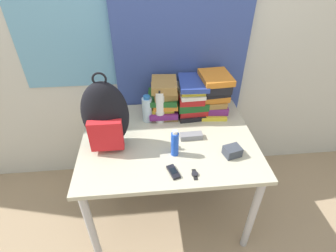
{
  "coord_description": "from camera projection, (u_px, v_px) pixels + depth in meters",
  "views": [
    {
      "loc": [
        -0.13,
        -0.92,
        1.86
      ],
      "look_at": [
        0.0,
        0.44,
        0.84
      ],
      "focal_mm": 28.0,
      "sensor_mm": 36.0,
      "label": 1
    }
  ],
  "objects": [
    {
      "name": "cell_phone",
      "position": [
        174.0,
        172.0,
        1.51
      ],
      "size": [
        0.08,
        0.12,
        0.02
      ],
      "color": "black",
      "rests_on": "desk"
    },
    {
      "name": "camera_pouch",
      "position": [
        232.0,
        151.0,
        1.62
      ],
      "size": [
        0.12,
        0.1,
        0.06
      ],
      "color": "#383D47",
      "rests_on": "desk"
    },
    {
      "name": "sports_bottle",
      "position": [
        160.0,
        106.0,
        1.85
      ],
      "size": [
        0.07,
        0.07,
        0.26
      ],
      "color": "white",
      "rests_on": "desk"
    },
    {
      "name": "water_bottle",
      "position": [
        147.0,
        109.0,
        1.88
      ],
      "size": [
        0.07,
        0.07,
        0.21
      ],
      "color": "silver",
      "rests_on": "desk"
    },
    {
      "name": "book_stack_left",
      "position": [
        163.0,
        99.0,
        1.93
      ],
      "size": [
        0.24,
        0.27,
        0.28
      ],
      "color": "olive",
      "rests_on": "desk"
    },
    {
      "name": "sunglasses_case",
      "position": [
        191.0,
        136.0,
        1.76
      ],
      "size": [
        0.15,
        0.06,
        0.04
      ],
      "color": "gray",
      "rests_on": "desk"
    },
    {
      "name": "sunscreen_bottle",
      "position": [
        175.0,
        144.0,
        1.59
      ],
      "size": [
        0.05,
        0.05,
        0.18
      ],
      "color": "blue",
      "rests_on": "desk"
    },
    {
      "name": "desk",
      "position": [
        168.0,
        147.0,
        1.82
      ],
      "size": [
        1.15,
        0.89,
        0.74
      ],
      "color": "#B7B299",
      "rests_on": "ground_plane"
    },
    {
      "name": "wristwatch",
      "position": [
        195.0,
        174.0,
        1.5
      ],
      "size": [
        0.04,
        0.08,
        0.01
      ],
      "color": "black",
      "rests_on": "desk"
    },
    {
      "name": "curtain_blue",
      "position": [
        182.0,
        38.0,
        1.85
      ],
      "size": [
        0.98,
        0.04,
        2.5
      ],
      "color": "#384C93",
      "rests_on": "ground_plane"
    },
    {
      "name": "wall_back",
      "position": [
        160.0,
        36.0,
        1.88
      ],
      "size": [
        6.0,
        0.06,
        2.5
      ],
      "color": "beige",
      "rests_on": "ground_plane"
    },
    {
      "name": "book_stack_right",
      "position": [
        214.0,
        93.0,
        1.93
      ],
      "size": [
        0.22,
        0.28,
        0.31
      ],
      "color": "yellow",
      "rests_on": "desk"
    },
    {
      "name": "book_stack_center",
      "position": [
        191.0,
        97.0,
        1.94
      ],
      "size": [
        0.24,
        0.29,
        0.28
      ],
      "color": "black",
      "rests_on": "desk"
    },
    {
      "name": "backpack",
      "position": [
        105.0,
        117.0,
        1.59
      ],
      "size": [
        0.29,
        0.19,
        0.51
      ],
      "color": "black",
      "rests_on": "desk"
    }
  ]
}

